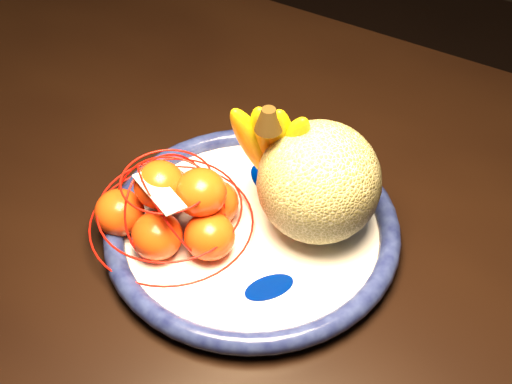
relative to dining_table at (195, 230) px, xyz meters
The scene contains 6 objects.
dining_table is the anchor object (origin of this frame).
fruit_bowl 0.16m from the dining_table, 18.36° to the right, with size 0.37×0.37×0.03m.
cantaloupe 0.25m from the dining_table, ahead, with size 0.15×0.15×0.15m, color olive.
banana_bunch 0.22m from the dining_table, 10.54° to the left, with size 0.12×0.12×0.19m.
mandarin_bag 0.16m from the dining_table, 68.50° to the right, with size 0.21×0.21×0.13m.
price_tag 0.22m from the dining_table, 72.91° to the right, with size 0.07×0.03×0.00m, color white.
Camera 1 is at (0.35, -0.48, 1.46)m, focal length 50.00 mm.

